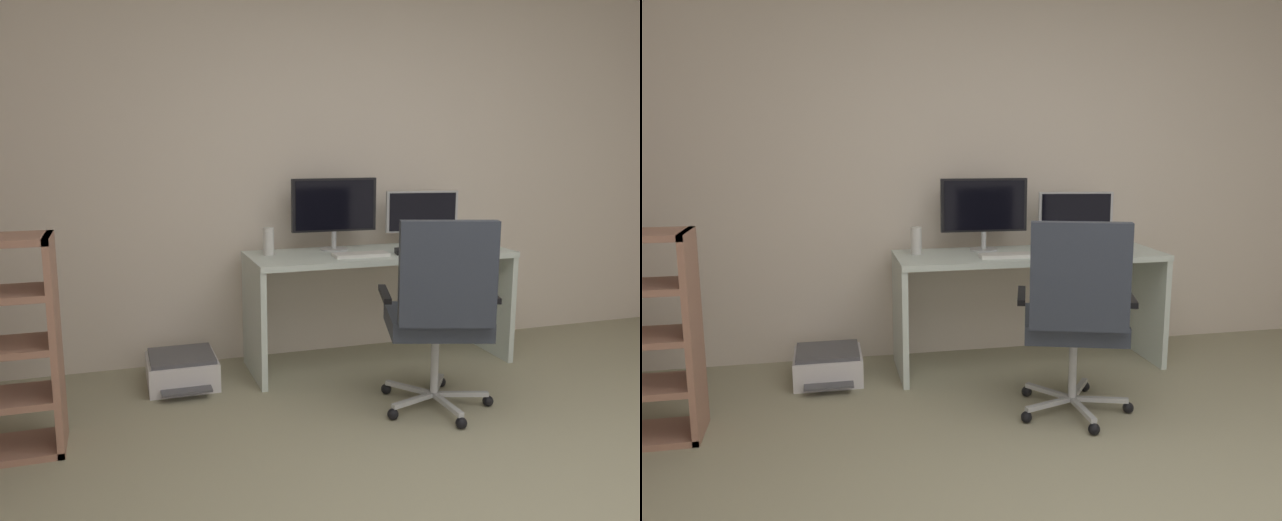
{
  "view_description": "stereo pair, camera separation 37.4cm",
  "coord_description": "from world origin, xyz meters",
  "views": [
    {
      "loc": [
        -1.51,
        -1.64,
        1.45
      ],
      "look_at": [
        -0.39,
        1.87,
        0.76
      ],
      "focal_mm": 36.84,
      "sensor_mm": 36.0,
      "label": 1
    },
    {
      "loc": [
        -1.15,
        -1.74,
        1.45
      ],
      "look_at": [
        -0.39,
        1.87,
        0.76
      ],
      "focal_mm": 36.84,
      "sensor_mm": 36.0,
      "label": 2
    }
  ],
  "objects": [
    {
      "name": "wall_back",
      "position": [
        0.0,
        2.59,
        1.35
      ],
      "size": [
        5.55,
        0.1,
        2.7
      ],
      "primitive_type": "cube",
      "color": "beige",
      "rests_on": "ground"
    },
    {
      "name": "desk",
      "position": [
        0.11,
        2.17,
        0.56
      ],
      "size": [
        1.68,
        0.58,
        0.74
      ],
      "color": "silver",
      "rests_on": "ground"
    },
    {
      "name": "monitor_main",
      "position": [
        -0.15,
        2.31,
        1.02
      ],
      "size": [
        0.56,
        0.18,
        0.46
      ],
      "color": "#B2B5B7",
      "rests_on": "desk"
    },
    {
      "name": "monitor_secondary",
      "position": [
        0.47,
        2.31,
        0.95
      ],
      "size": [
        0.49,
        0.18,
        0.37
      ],
      "color": "#B2B5B7",
      "rests_on": "desk"
    },
    {
      "name": "keyboard",
      "position": [
        -0.07,
        2.04,
        0.75
      ],
      "size": [
        0.34,
        0.14,
        0.02
      ],
      "primitive_type": "cube",
      "rotation": [
        0.0,
        0.0,
        -0.04
      ],
      "color": "silver",
      "rests_on": "desk"
    },
    {
      "name": "computer_mouse",
      "position": [
        0.19,
        2.04,
        0.76
      ],
      "size": [
        0.08,
        0.11,
        0.03
      ],
      "primitive_type": "cube",
      "rotation": [
        0.0,
        0.0,
        -0.24
      ],
      "color": "black",
      "rests_on": "desk"
    },
    {
      "name": "desktop_speaker",
      "position": [
        -0.6,
        2.26,
        0.83
      ],
      "size": [
        0.07,
        0.07,
        0.17
      ],
      "primitive_type": "cylinder",
      "color": "silver",
      "rests_on": "desk"
    },
    {
      "name": "office_chair",
      "position": [
        0.09,
        1.31,
        0.58
      ],
      "size": [
        0.67,
        0.67,
        1.06
      ],
      "color": "#B7BABC",
      "rests_on": "ground"
    },
    {
      "name": "printer",
      "position": [
        -1.16,
        2.15,
        0.09
      ],
      "size": [
        0.4,
        0.48,
        0.19
      ],
      "color": "silver",
      "rests_on": "ground"
    }
  ]
}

